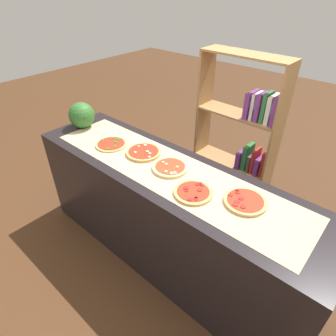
% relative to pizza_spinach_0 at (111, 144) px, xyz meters
% --- Properties ---
extents(ground_plane, '(12.00, 12.00, 0.00)m').
position_rel_pizza_spinach_0_xyz_m(ground_plane, '(0.58, 0.03, -0.91)').
color(ground_plane, '#4C2D19').
extents(counter, '(2.38, 0.64, 0.90)m').
position_rel_pizza_spinach_0_xyz_m(counter, '(0.58, 0.03, -0.46)').
color(counter, black).
rests_on(counter, ground_plane).
extents(parchment_paper, '(2.04, 0.48, 0.00)m').
position_rel_pizza_spinach_0_xyz_m(parchment_paper, '(0.58, 0.03, -0.01)').
color(parchment_paper, tan).
rests_on(parchment_paper, counter).
extents(pizza_spinach_0, '(0.25, 0.25, 0.02)m').
position_rel_pizza_spinach_0_xyz_m(pizza_spinach_0, '(0.00, 0.00, 0.00)').
color(pizza_spinach_0, '#DBB26B').
rests_on(pizza_spinach_0, parchment_paper).
extents(pizza_mushroom_1, '(0.27, 0.27, 0.03)m').
position_rel_pizza_spinach_0_xyz_m(pizza_mushroom_1, '(0.29, 0.08, 0.00)').
color(pizza_mushroom_1, tan).
rests_on(pizza_mushroom_1, parchment_paper).
extents(pizza_mushroom_2, '(0.26, 0.26, 0.03)m').
position_rel_pizza_spinach_0_xyz_m(pizza_mushroom_2, '(0.58, 0.06, 0.00)').
color(pizza_mushroom_2, '#E5C17F').
rests_on(pizza_mushroom_2, parchment_paper).
extents(pizza_pepperoni_3, '(0.25, 0.25, 0.02)m').
position_rel_pizza_spinach_0_xyz_m(pizza_pepperoni_3, '(0.87, -0.06, 0.00)').
color(pizza_pepperoni_3, tan).
rests_on(pizza_pepperoni_3, parchment_paper).
extents(pizza_pepperoni_4, '(0.26, 0.26, 0.03)m').
position_rel_pizza_spinach_0_xyz_m(pizza_pepperoni_4, '(1.16, 0.08, 0.00)').
color(pizza_pepperoni_4, tan).
rests_on(pizza_pepperoni_4, parchment_paper).
extents(watermelon, '(0.23, 0.23, 0.23)m').
position_rel_pizza_spinach_0_xyz_m(watermelon, '(-0.45, 0.05, 0.10)').
color(watermelon, '#2D6628').
rests_on(watermelon, counter).
extents(bookshelf, '(0.77, 0.25, 1.54)m').
position_rel_pizza_spinach_0_xyz_m(bookshelf, '(0.70, 0.97, -0.20)').
color(bookshelf, '#A87A47').
rests_on(bookshelf, ground_plane).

